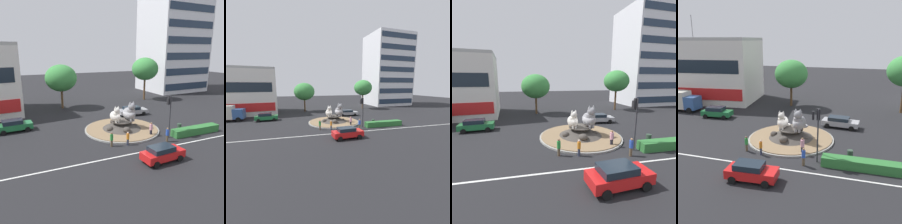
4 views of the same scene
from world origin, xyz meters
TOP-DOWN VIEW (x-y plane):
  - ground_plane at (0.00, 0.00)m, footprint 160.00×160.00m
  - lane_centreline at (0.00, -7.01)m, footprint 112.00×0.20m
  - roundabout_island at (-0.02, -0.01)m, footprint 9.80×9.80m
  - cat_statue_white at (-0.98, -0.08)m, footprint 1.34×2.15m
  - cat_statue_grey at (1.00, -0.24)m, footprint 1.65×2.66m
  - traffic_light_mast at (3.88, -4.66)m, footprint 0.71×0.61m
  - shophouse_block at (-22.76, 15.44)m, footprint 22.89×13.91m
  - clipped_hedge_strip at (7.90, -5.03)m, footprint 6.82×1.20m
  - broadleaf_tree_behind_island at (-4.52, 15.12)m, footprint 5.57×5.57m
  - pedestrian_orange_shirt at (-1.67, -4.83)m, footprint 0.31×0.31m
  - pedestrian_green_shirt at (-3.45, -4.40)m, footprint 0.34×0.34m
  - pedestrian_pink_shirt at (2.24, -3.51)m, footprint 0.39×0.39m
  - pedestrian_blue_shirt at (2.93, -5.80)m, footprint 0.35×0.35m
  - sedan_on_far_lane at (4.89, 5.95)m, footprint 4.81×2.38m
  - hatchback_near_shophouse at (-13.00, 5.22)m, footprint 4.51×2.34m
  - parked_car_right at (-0.48, -9.54)m, footprint 4.29×2.18m
  - delivery_box_truck at (-20.75, 6.93)m, footprint 6.36×2.57m
  - litter_bin at (6.87, -3.18)m, footprint 0.56×0.56m

SIDE VIEW (x-z plane):
  - ground_plane at x=0.00m, z-range 0.00..0.00m
  - lane_centreline at x=0.00m, z-range 0.00..0.01m
  - clipped_hedge_strip at x=7.90m, z-range 0.00..0.90m
  - litter_bin at x=6.87m, z-range 0.00..0.90m
  - roundabout_island at x=-0.02m, z-range -0.17..1.16m
  - sedan_on_far_lane at x=4.89m, z-range 0.05..1.46m
  - parked_car_right at x=-0.48m, z-range 0.04..1.58m
  - hatchback_near_shophouse at x=-13.00m, z-range 0.04..1.62m
  - pedestrian_orange_shirt at x=-1.67m, z-range 0.05..1.63m
  - pedestrian_green_shirt at x=-3.45m, z-range 0.05..1.67m
  - pedestrian_blue_shirt at x=2.93m, z-range 0.05..1.76m
  - pedestrian_pink_shirt at x=2.24m, z-range 0.04..1.81m
  - delivery_box_truck at x=-20.75m, z-range 0.10..3.29m
  - cat_statue_white at x=-0.98m, z-range 1.04..3.19m
  - cat_statue_grey at x=1.00m, z-range 0.97..3.61m
  - traffic_light_mast at x=3.88m, z-range 1.19..6.31m
  - broadleaf_tree_behind_island at x=-4.52m, z-range 1.56..9.43m
  - shophouse_block at x=-22.76m, z-range -1.96..13.38m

